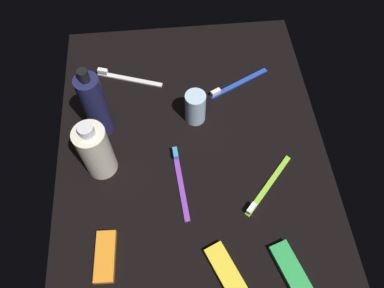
# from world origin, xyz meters

# --- Properties ---
(ground_plane) EXTENTS (0.84, 0.64, 0.01)m
(ground_plane) POSITION_xyz_m (0.00, 0.00, -0.01)
(ground_plane) COLOR black
(lotion_bottle) EXTENTS (0.05, 0.05, 0.21)m
(lotion_bottle) POSITION_xyz_m (0.08, 0.21, 0.09)
(lotion_bottle) COLOR #1C1E47
(lotion_bottle) RESTS_ON ground_plane
(bodywash_bottle) EXTENTS (0.07, 0.07, 0.17)m
(bodywash_bottle) POSITION_xyz_m (-0.02, 0.21, 0.08)
(bodywash_bottle) COLOR silver
(bodywash_bottle) RESTS_ON ground_plane
(deodorant_stick) EXTENTS (0.05, 0.05, 0.09)m
(deodorant_stick) POSITION_xyz_m (0.09, -0.02, 0.05)
(deodorant_stick) COLOR silver
(deodorant_stick) RESTS_ON ground_plane
(toothbrush_purple) EXTENTS (0.18, 0.03, 0.02)m
(toothbrush_purple) POSITION_xyz_m (-0.07, 0.03, 0.01)
(toothbrush_purple) COLOR purple
(toothbrush_purple) RESTS_ON ground_plane
(toothbrush_white) EXTENTS (0.07, 0.17, 0.02)m
(toothbrush_white) POSITION_xyz_m (0.24, 0.16, 0.01)
(toothbrush_white) COLOR white
(toothbrush_white) RESTS_ON ground_plane
(toothbrush_lime) EXTENTS (0.14, 0.13, 0.02)m
(toothbrush_lime) POSITION_xyz_m (-0.12, -0.16, 0.01)
(toothbrush_lime) COLOR #8CD133
(toothbrush_lime) RESTS_ON ground_plane
(toothbrush_blue) EXTENTS (0.09, 0.17, 0.02)m
(toothbrush_blue) POSITION_xyz_m (0.19, -0.13, 0.01)
(toothbrush_blue) COLOR blue
(toothbrush_blue) RESTS_ON ground_plane
(snack_bar_yellow) EXTENTS (0.11, 0.08, 0.01)m
(snack_bar_yellow) POSITION_xyz_m (-0.28, -0.04, 0.01)
(snack_bar_yellow) COLOR yellow
(snack_bar_yellow) RESTS_ON ground_plane
(snack_bar_orange) EXTENTS (0.11, 0.04, 0.01)m
(snack_bar_orange) POSITION_xyz_m (-0.23, 0.20, 0.01)
(snack_bar_orange) COLOR orange
(snack_bar_orange) RESTS_ON ground_plane
(snack_bar_green) EXTENTS (0.11, 0.07, 0.01)m
(snack_bar_green) POSITION_xyz_m (-0.29, -0.17, 0.01)
(snack_bar_green) COLOR green
(snack_bar_green) RESTS_ON ground_plane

